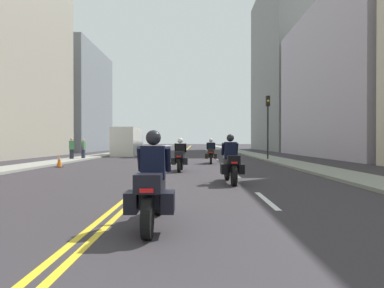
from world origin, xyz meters
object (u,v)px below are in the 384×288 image
parked_truck (128,143)px  traffic_cone_2 (59,161)px  pedestrian_2 (83,149)px  traffic_light_near (268,116)px  pedestrian_0 (72,149)px  motorcycle_1 (231,164)px  motorcycle_2 (180,158)px  motorcycle_3 (211,153)px  motorcycle_0 (153,189)px

parked_truck → traffic_cone_2: bearing=-92.5°
pedestrian_2 → traffic_light_near: bearing=91.9°
pedestrian_0 → parked_truck: parked_truck is taller
traffic_cone_2 → pedestrian_2: (-1.29, 7.65, 0.48)m
motorcycle_1 → motorcycle_2: size_ratio=1.08×
motorcycle_3 → traffic_cone_2: size_ratio=3.06×
pedestrian_2 → pedestrian_0: bearing=-19.4°
motorcycle_3 → traffic_light_near: size_ratio=0.45×
traffic_light_near → pedestrian_0: bearing=-179.2°
traffic_light_near → pedestrian_2: 14.60m
motorcycle_2 → traffic_cone_2: motorcycle_2 is taller
motorcycle_3 → pedestrian_0: bearing=164.4°
traffic_light_near → motorcycle_3: bearing=-141.0°
parked_truck → motorcycle_3: bearing=-57.2°
traffic_light_near → pedestrian_0: 15.07m
motorcycle_1 → traffic_light_near: 14.52m
motorcycle_2 → parked_truck: size_ratio=0.33×
motorcycle_3 → traffic_light_near: traffic_light_near is taller
traffic_light_near → pedestrian_0: (-14.86, -0.20, -2.48)m
motorcycle_2 → traffic_cone_2: size_ratio=2.98×
pedestrian_2 → parked_truck: bearing=171.2°
motorcycle_1 → motorcycle_3: bearing=88.8°
motorcycle_3 → pedestrian_0: pedestrian_0 is taller
motorcycle_3 → pedestrian_0: 10.94m
motorcycle_0 → parked_truck: size_ratio=0.34×
motorcycle_1 → pedestrian_0: size_ratio=1.35×
traffic_cone_2 → pedestrian_0: (-1.81, 6.55, 0.53)m
motorcycle_3 → parked_truck: (-7.90, 12.25, 0.62)m
motorcycle_0 → pedestrian_0: pedestrian_0 is taller
motorcycle_2 → motorcycle_3: motorcycle_3 is taller
pedestrian_0 → traffic_light_near: bearing=-25.5°
parked_truck → pedestrian_2: bearing=-104.4°
motorcycle_0 → motorcycle_3: size_ratio=1.02×
motorcycle_0 → pedestrian_0: bearing=113.3°
traffic_cone_2 → motorcycle_1: bearing=-38.0°
motorcycle_0 → motorcycle_1: 6.07m
pedestrian_0 → pedestrian_2: pedestrian_0 is taller
motorcycle_1 → pedestrian_2: 17.68m
motorcycle_3 → pedestrian_0: (-10.39, 3.42, 0.24)m
pedestrian_0 → parked_truck: (2.49, 8.83, 0.39)m
motorcycle_3 → pedestrian_0: size_ratio=1.28×
motorcycle_0 → motorcycle_1: motorcycle_1 is taller
motorcycle_3 → pedestrian_2: 10.86m
motorcycle_0 → motorcycle_1: bearing=70.5°
motorcycle_3 → parked_truck: size_ratio=0.34×
motorcycle_1 → motorcycle_2: motorcycle_1 is taller
traffic_light_near → parked_truck: 15.23m
motorcycle_1 → motorcycle_3: 10.00m
parked_truck → traffic_light_near: bearing=-34.9°
motorcycle_3 → traffic_cone_2: (-8.58, -3.13, -0.29)m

